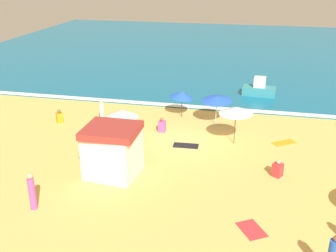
{
  "coord_description": "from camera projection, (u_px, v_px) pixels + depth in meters",
  "views": [
    {
      "loc": [
        3.83,
        -21.52,
        10.07
      ],
      "look_at": [
        -1.05,
        0.5,
        0.8
      ],
      "focal_mm": 42.6,
      "sensor_mm": 36.0,
      "label": 1
    }
  ],
  "objects": [
    {
      "name": "beach_umbrella_5",
      "position": [
        217.0,
        99.0,
        26.1
      ],
      "size": [
        2.39,
        2.4,
        2.07
      ],
      "color": "silver",
      "rests_on": "ground_plane"
    },
    {
      "name": "wave_breaker_foam",
      "position": [
        199.0,
        107.0,
        29.67
      ],
      "size": [
        57.0,
        0.7,
        0.01
      ],
      "primitive_type": "cube",
      "color": "white",
      "rests_on": "ocean_water"
    },
    {
      "name": "beachgoer_0",
      "position": [
        278.0,
        169.0,
        20.14
      ],
      "size": [
        0.62,
        0.62,
        0.93
      ],
      "color": "red",
      "rests_on": "ground_plane"
    },
    {
      "name": "beach_umbrella_4",
      "position": [
        122.0,
        114.0,
        23.86
      ],
      "size": [
        2.0,
        1.99,
        1.92
      ],
      "color": "silver",
      "rests_on": "ground_plane"
    },
    {
      "name": "small_boat_0",
      "position": [
        259.0,
        89.0,
        32.18
      ],
      "size": [
        2.71,
        1.46,
        1.51
      ],
      "color": "teal",
      "rests_on": "ocean_water"
    },
    {
      "name": "beachgoer_7",
      "position": [
        102.0,
        111.0,
        26.77
      ],
      "size": [
        0.4,
        0.4,
        1.65
      ],
      "color": "white",
      "rests_on": "ground_plane"
    },
    {
      "name": "beachgoer_6",
      "position": [
        32.0,
        191.0,
        17.27
      ],
      "size": [
        0.31,
        0.31,
        1.78
      ],
      "color": "#D84CA5",
      "rests_on": "ground_plane"
    },
    {
      "name": "beach_towel_0",
      "position": [
        251.0,
        230.0,
        16.2
      ],
      "size": [
        1.39,
        1.52,
        0.01
      ],
      "color": "red",
      "rests_on": "ground_plane"
    },
    {
      "name": "ocean_water",
      "position": [
        224.0,
        50.0,
        49.29
      ],
      "size": [
        60.0,
        44.0,
        0.1
      ],
      "primitive_type": "cube",
      "color": "#146B93",
      "rests_on": "ground_plane"
    },
    {
      "name": "beach_umbrella_0",
      "position": [
        182.0,
        95.0,
        27.51
      ],
      "size": [
        1.75,
        1.71,
        1.95
      ],
      "color": "#4C3823",
      "rests_on": "ground_plane"
    },
    {
      "name": "ground_plane",
      "position": [
        183.0,
        143.0,
        24.02
      ],
      "size": [
        60.0,
        60.0,
        0.0
      ],
      "primitive_type": "plane",
      "color": "#EDBC60"
    },
    {
      "name": "beachgoer_8",
      "position": [
        60.0,
        117.0,
        26.89
      ],
      "size": [
        0.56,
        0.56,
        0.93
      ],
      "color": "orange",
      "rests_on": "ground_plane"
    },
    {
      "name": "beach_towel_2",
      "position": [
        284.0,
        143.0,
        24.0
      ],
      "size": [
        1.58,
        1.35,
        0.01
      ],
      "color": "orange",
      "rests_on": "ground_plane"
    },
    {
      "name": "beach_umbrella_1",
      "position": [
        236.0,
        110.0,
        23.16
      ],
      "size": [
        2.78,
        2.78,
        2.36
      ],
      "color": "#4C3823",
      "rests_on": "ground_plane"
    },
    {
      "name": "beachgoer_9",
      "position": [
        162.0,
        126.0,
        25.46
      ],
      "size": [
        0.43,
        0.43,
        0.95
      ],
      "color": "#D84CA5",
      "rests_on": "ground_plane"
    },
    {
      "name": "lifeguard_cabana",
      "position": [
        113.0,
        150.0,
        20.01
      ],
      "size": [
        2.67,
        2.49,
        2.6
      ],
      "color": "white",
      "rests_on": "ground_plane"
    },
    {
      "name": "beach_towel_1",
      "position": [
        186.0,
        146.0,
        23.64
      ],
      "size": [
        1.54,
        0.82,
        0.01
      ],
      "color": "black",
      "rests_on": "ground_plane"
    }
  ]
}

